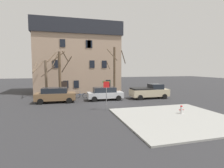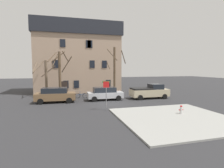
{
  "view_description": "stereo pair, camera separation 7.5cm",
  "coord_description": "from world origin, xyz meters",
  "px_view_note": "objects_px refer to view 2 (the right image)",
  "views": [
    {
      "loc": [
        -5.49,
        -19.67,
        4.14
      ],
      "look_at": [
        0.74,
        3.05,
        2.04
      ],
      "focal_mm": 28.42,
      "sensor_mm": 36.0,
      "label": 1
    },
    {
      "loc": [
        -5.42,
        -19.69,
        4.14
      ],
      "look_at": [
        0.74,
        3.05,
        2.04
      ],
      "focal_mm": 28.42,
      "sensor_mm": 36.0,
      "label": 2
    }
  ],
  "objects_px": {
    "pickup_truck_beige": "(150,91)",
    "street_sign_pole": "(106,90)",
    "building_main": "(78,58)",
    "tree_bare_far": "(115,70)",
    "bicycle_leaning": "(81,96)",
    "car_brown_wagon": "(55,95)",
    "car_silver_wagon": "(105,93)",
    "tree_bare_mid": "(60,72)",
    "fire_hydrant": "(181,109)",
    "tree_bare_near": "(45,77)"
  },
  "relations": [
    {
      "from": "tree_bare_far",
      "to": "fire_hydrant",
      "type": "bearing_deg",
      "value": -76.89
    },
    {
      "from": "bicycle_leaning",
      "to": "car_silver_wagon",
      "type": "bearing_deg",
      "value": -38.82
    },
    {
      "from": "car_brown_wagon",
      "to": "car_silver_wagon",
      "type": "xyz_separation_m",
      "value": [
        6.16,
        -0.05,
        -0.06
      ]
    },
    {
      "from": "street_sign_pole",
      "to": "bicycle_leaning",
      "type": "relative_size",
      "value": 1.69
    },
    {
      "from": "fire_hydrant",
      "to": "bicycle_leaning",
      "type": "relative_size",
      "value": 0.43
    },
    {
      "from": "fire_hydrant",
      "to": "car_silver_wagon",
      "type": "bearing_deg",
      "value": 118.65
    },
    {
      "from": "car_silver_wagon",
      "to": "street_sign_pole",
      "type": "relative_size",
      "value": 1.58
    },
    {
      "from": "building_main",
      "to": "tree_bare_mid",
      "type": "xyz_separation_m",
      "value": [
        -3.0,
        -7.1,
        -2.41
      ]
    },
    {
      "from": "tree_bare_far",
      "to": "car_silver_wagon",
      "type": "distance_m",
      "value": 4.64
    },
    {
      "from": "street_sign_pole",
      "to": "pickup_truck_beige",
      "type": "bearing_deg",
      "value": 35.19
    },
    {
      "from": "street_sign_pole",
      "to": "bicycle_leaning",
      "type": "height_order",
      "value": "street_sign_pole"
    },
    {
      "from": "building_main",
      "to": "fire_hydrant",
      "type": "height_order",
      "value": "building_main"
    },
    {
      "from": "tree_bare_mid",
      "to": "tree_bare_far",
      "type": "height_order",
      "value": "tree_bare_far"
    },
    {
      "from": "tree_bare_far",
      "to": "bicycle_leaning",
      "type": "bearing_deg",
      "value": -173.06
    },
    {
      "from": "building_main",
      "to": "tree_bare_near",
      "type": "height_order",
      "value": "building_main"
    },
    {
      "from": "building_main",
      "to": "car_brown_wagon",
      "type": "xyz_separation_m",
      "value": [
        -3.52,
        -10.09,
        -5.1
      ]
    },
    {
      "from": "tree_bare_far",
      "to": "car_silver_wagon",
      "type": "height_order",
      "value": "tree_bare_far"
    },
    {
      "from": "building_main",
      "to": "tree_bare_mid",
      "type": "height_order",
      "value": "building_main"
    },
    {
      "from": "tree_bare_near",
      "to": "fire_hydrant",
      "type": "relative_size",
      "value": 7.12
    },
    {
      "from": "pickup_truck_beige",
      "to": "car_brown_wagon",
      "type": "bearing_deg",
      "value": 178.52
    },
    {
      "from": "tree_bare_mid",
      "to": "fire_hydrant",
      "type": "distance_m",
      "value": 16.26
    },
    {
      "from": "fire_hydrant",
      "to": "bicycle_leaning",
      "type": "xyz_separation_m",
      "value": [
        -7.72,
        11.23,
        -0.14
      ]
    },
    {
      "from": "fire_hydrant",
      "to": "tree_bare_mid",
      "type": "bearing_deg",
      "value": 131.27
    },
    {
      "from": "building_main",
      "to": "street_sign_pole",
      "type": "xyz_separation_m",
      "value": [
        1.52,
        -15.61,
        -4.0
      ]
    },
    {
      "from": "car_silver_wagon",
      "to": "fire_hydrant",
      "type": "relative_size",
      "value": 6.2
    },
    {
      "from": "tree_bare_near",
      "to": "tree_bare_far",
      "type": "xyz_separation_m",
      "value": [
        9.79,
        -1.35,
        0.94
      ]
    },
    {
      "from": "street_sign_pole",
      "to": "building_main",
      "type": "bearing_deg",
      "value": 95.56
    },
    {
      "from": "tree_bare_near",
      "to": "pickup_truck_beige",
      "type": "height_order",
      "value": "tree_bare_near"
    },
    {
      "from": "pickup_truck_beige",
      "to": "street_sign_pole",
      "type": "xyz_separation_m",
      "value": [
        -7.37,
        -5.2,
        1.07
      ]
    },
    {
      "from": "car_brown_wagon",
      "to": "building_main",
      "type": "bearing_deg",
      "value": 70.76
    },
    {
      "from": "car_brown_wagon",
      "to": "street_sign_pole",
      "type": "relative_size",
      "value": 1.65
    },
    {
      "from": "car_brown_wagon",
      "to": "tree_bare_far",
      "type": "bearing_deg",
      "value": 18.84
    },
    {
      "from": "building_main",
      "to": "tree_bare_far",
      "type": "xyz_separation_m",
      "value": [
        4.77,
        -7.26,
        -2.21
      ]
    },
    {
      "from": "building_main",
      "to": "bicycle_leaning",
      "type": "relative_size",
      "value": 8.45
    },
    {
      "from": "car_brown_wagon",
      "to": "car_silver_wagon",
      "type": "height_order",
      "value": "car_brown_wagon"
    },
    {
      "from": "pickup_truck_beige",
      "to": "tree_bare_far",
      "type": "bearing_deg",
      "value": 142.56
    },
    {
      "from": "tree_bare_far",
      "to": "street_sign_pole",
      "type": "height_order",
      "value": "tree_bare_far"
    },
    {
      "from": "tree_bare_far",
      "to": "pickup_truck_beige",
      "type": "relative_size",
      "value": 1.38
    },
    {
      "from": "fire_hydrant",
      "to": "street_sign_pole",
      "type": "height_order",
      "value": "street_sign_pole"
    },
    {
      "from": "building_main",
      "to": "pickup_truck_beige",
      "type": "bearing_deg",
      "value": -49.51
    },
    {
      "from": "tree_bare_near",
      "to": "tree_bare_mid",
      "type": "xyz_separation_m",
      "value": [
        2.02,
        -1.19,
        0.74
      ]
    },
    {
      "from": "building_main",
      "to": "tree_bare_far",
      "type": "height_order",
      "value": "building_main"
    },
    {
      "from": "pickup_truck_beige",
      "to": "street_sign_pole",
      "type": "height_order",
      "value": "street_sign_pole"
    },
    {
      "from": "tree_bare_mid",
      "to": "fire_hydrant",
      "type": "bearing_deg",
      "value": -48.73
    },
    {
      "from": "car_silver_wagon",
      "to": "pickup_truck_beige",
      "type": "height_order",
      "value": "pickup_truck_beige"
    },
    {
      "from": "tree_bare_far",
      "to": "street_sign_pole",
      "type": "distance_m",
      "value": 9.14
    },
    {
      "from": "car_silver_wagon",
      "to": "bicycle_leaning",
      "type": "xyz_separation_m",
      "value": [
        -2.83,
        2.28,
        -0.51
      ]
    },
    {
      "from": "street_sign_pole",
      "to": "bicycle_leaning",
      "type": "distance_m",
      "value": 8.1
    },
    {
      "from": "building_main",
      "to": "pickup_truck_beige",
      "type": "xyz_separation_m",
      "value": [
        8.89,
        -10.41,
        -5.07
      ]
    },
    {
      "from": "pickup_truck_beige",
      "to": "street_sign_pole",
      "type": "bearing_deg",
      "value": -144.81
    }
  ]
}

